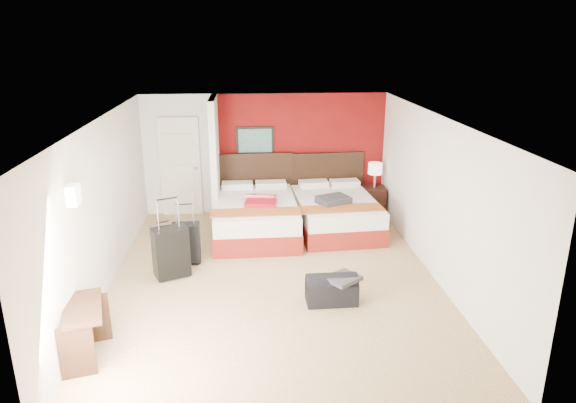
{
  "coord_description": "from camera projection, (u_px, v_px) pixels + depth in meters",
  "views": [
    {
      "loc": [
        -0.4,
        -7.36,
        3.68
      ],
      "look_at": [
        0.28,
        0.8,
        1.0
      ],
      "focal_mm": 32.45,
      "sensor_mm": 36.0,
      "label": 1
    }
  ],
  "objects": [
    {
      "name": "partition_wall",
      "position": [
        215.0,
        162.0,
        10.15
      ],
      "size": [
        0.12,
        1.2,
        2.5
      ],
      "primitive_type": "cube",
      "color": "silver",
      "rests_on": "ground"
    },
    {
      "name": "nightstand",
      "position": [
        373.0,
        201.0,
        10.83
      ],
      "size": [
        0.48,
        0.48,
        0.62
      ],
      "primitive_type": "cube",
      "rotation": [
        0.0,
        0.0,
        -0.08
      ],
      "color": "black",
      "rests_on": "ground"
    },
    {
      "name": "desk",
      "position": [
        86.0,
        332.0,
        6.06
      ],
      "size": [
        0.62,
        0.91,
        0.69
      ],
      "primitive_type": "cube",
      "rotation": [
        0.0,
        0.0,
        0.26
      ],
      "color": "black",
      "rests_on": "ground"
    },
    {
      "name": "ground",
      "position": [
        274.0,
        278.0,
        8.15
      ],
      "size": [
        6.5,
        6.5,
        0.0
      ],
      "primitive_type": "plane",
      "color": "tan",
      "rests_on": "ground"
    },
    {
      "name": "jacket_draped",
      "position": [
        343.0,
        278.0,
        7.28
      ],
      "size": [
        0.57,
        0.56,
        0.06
      ],
      "primitive_type": "cube",
      "rotation": [
        0.0,
        0.0,
        0.64
      ],
      "color": "#3A393E",
      "rests_on": "duffel_bag"
    },
    {
      "name": "suitcase_navy",
      "position": [
        166.0,
        258.0,
        8.32
      ],
      "size": [
        0.39,
        0.34,
        0.46
      ],
      "primitive_type": "cube",
      "rotation": [
        0.0,
        0.0,
        0.51
      ],
      "color": "black",
      "rests_on": "ground"
    },
    {
      "name": "table_lamp",
      "position": [
        375.0,
        175.0,
        10.66
      ],
      "size": [
        0.33,
        0.33,
        0.51
      ],
      "primitive_type": "cylinder",
      "rotation": [
        0.0,
        0.0,
        0.15
      ],
      "color": "white",
      "rests_on": "nightstand"
    },
    {
      "name": "entry_door",
      "position": [
        180.0,
        167.0,
        10.72
      ],
      "size": [
        0.82,
        0.06,
        2.05
      ],
      "primitive_type": "cube",
      "color": "silver",
      "rests_on": "ground"
    },
    {
      "name": "room_walls",
      "position": [
        188.0,
        179.0,
        8.99
      ],
      "size": [
        5.02,
        6.52,
        2.5
      ],
      "color": "white",
      "rests_on": "ground"
    },
    {
      "name": "red_accent_panel",
      "position": [
        301.0,
        154.0,
        10.88
      ],
      "size": [
        3.5,
        0.04,
        2.5
      ],
      "primitive_type": "cube",
      "color": "maroon",
      "rests_on": "ground"
    },
    {
      "name": "suitcase_black",
      "position": [
        171.0,
        254.0,
        8.09
      ],
      "size": [
        0.61,
        0.51,
        0.79
      ],
      "primitive_type": "cube",
      "rotation": [
        0.0,
        0.0,
        0.41
      ],
      "color": "black",
      "rests_on": "ground"
    },
    {
      "name": "suitcase_charcoal",
      "position": [
        187.0,
        244.0,
        8.6
      ],
      "size": [
        0.46,
        0.29,
        0.66
      ],
      "primitive_type": "cube",
      "rotation": [
        0.0,
        0.0,
        0.04
      ],
      "color": "black",
      "rests_on": "ground"
    },
    {
      "name": "bed_left",
      "position": [
        256.0,
        218.0,
        9.83
      ],
      "size": [
        1.58,
        2.23,
        0.66
      ],
      "primitive_type": "cube",
      "rotation": [
        0.0,
        0.0,
        0.02
      ],
      "color": "silver",
      "rests_on": "ground"
    },
    {
      "name": "duffel_bag",
      "position": [
        331.0,
        291.0,
        7.38
      ],
      "size": [
        0.72,
        0.39,
        0.36
      ],
      "primitive_type": "cube",
      "rotation": [
        0.0,
        0.0,
        0.01
      ],
      "color": "black",
      "rests_on": "ground"
    },
    {
      "name": "jacket_bundle",
      "position": [
        333.0,
        200.0,
        9.67
      ],
      "size": [
        0.69,
        0.63,
        0.13
      ],
      "primitive_type": "cube",
      "rotation": [
        0.0,
        0.0,
        0.4
      ],
      "color": "#38373C",
      "rests_on": "bed_right"
    },
    {
      "name": "bed_right",
      "position": [
        335.0,
        214.0,
        10.08
      ],
      "size": [
        1.6,
        2.19,
        0.63
      ],
      "primitive_type": "cube",
      "rotation": [
        0.0,
        0.0,
        0.06
      ],
      "color": "white",
      "rests_on": "ground"
    },
    {
      "name": "red_suitcase_open",
      "position": [
        261.0,
        200.0,
        9.63
      ],
      "size": [
        0.68,
        0.85,
        0.1
      ],
      "primitive_type": "cube",
      "rotation": [
        0.0,
        0.0,
        -0.18
      ],
      "color": "#AC0E20",
      "rests_on": "bed_left"
    }
  ]
}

